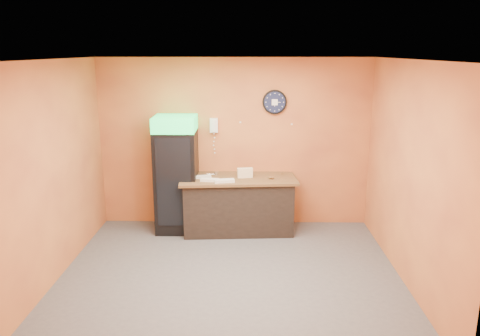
{
  "coord_description": "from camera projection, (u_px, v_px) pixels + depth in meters",
  "views": [
    {
      "loc": [
        0.24,
        -5.67,
        2.91
      ],
      "look_at": [
        0.12,
        0.6,
        1.32
      ],
      "focal_mm": 35.0,
      "sensor_mm": 36.0,
      "label": 1
    }
  ],
  "objects": [
    {
      "name": "floor",
      "position": [
        230.0,
        275.0,
        6.22
      ],
      "size": [
        4.5,
        4.5,
        0.0
      ],
      "primitive_type": "plane",
      "color": "#47474C",
      "rests_on": "ground"
    },
    {
      "name": "wrapped_sandwich_right",
      "position": [
        203.0,
        177.0,
        7.52
      ],
      "size": [
        0.27,
        0.16,
        0.04
      ],
      "primitive_type": "cube",
      "rotation": [
        0.0,
        0.0,
        0.25
      ],
      "color": "silver",
      "rests_on": "butcher_paper"
    },
    {
      "name": "left_wall",
      "position": [
        52.0,
        173.0,
        5.91
      ],
      "size": [
        0.02,
        4.0,
        2.8
      ],
      "primitive_type": "cube",
      "color": "orange",
      "rests_on": "floor"
    },
    {
      "name": "butcher_paper",
      "position": [
        238.0,
        179.0,
        7.56
      ],
      "size": [
        1.92,
        1.0,
        0.04
      ],
      "primitive_type": "cube",
      "rotation": [
        0.0,
        0.0,
        0.07
      ],
      "color": "brown",
      "rests_on": "prep_counter"
    },
    {
      "name": "wrapped_sandwich_mid",
      "position": [
        224.0,
        181.0,
        7.28
      ],
      "size": [
        0.33,
        0.18,
        0.04
      ],
      "primitive_type": "cube",
      "rotation": [
        0.0,
        0.0,
        0.18
      ],
      "color": "silver",
      "rests_on": "butcher_paper"
    },
    {
      "name": "back_wall",
      "position": [
        234.0,
        143.0,
        7.81
      ],
      "size": [
        4.5,
        0.02,
        2.8
      ],
      "primitive_type": "cube",
      "color": "orange",
      "rests_on": "floor"
    },
    {
      "name": "beverage_cooler",
      "position": [
        176.0,
        176.0,
        7.56
      ],
      "size": [
        0.67,
        0.69,
        1.89
      ],
      "rotation": [
        0.0,
        0.0,
        0.01
      ],
      "color": "black",
      "rests_on": "floor"
    },
    {
      "name": "wrapped_sandwich_left",
      "position": [
        210.0,
        180.0,
        7.33
      ],
      "size": [
        0.3,
        0.15,
        0.04
      ],
      "primitive_type": "cube",
      "rotation": [
        0.0,
        0.0,
        -0.14
      ],
      "color": "silver",
      "rests_on": "butcher_paper"
    },
    {
      "name": "prep_counter",
      "position": [
        238.0,
        205.0,
        7.67
      ],
      "size": [
        1.78,
        0.88,
        0.87
      ],
      "primitive_type": "cube",
      "rotation": [
        0.0,
        0.0,
        0.06
      ],
      "color": "black",
      "rests_on": "floor"
    },
    {
      "name": "right_wall",
      "position": [
        409.0,
        175.0,
        5.83
      ],
      "size": [
        0.02,
        4.0,
        2.8
      ],
      "primitive_type": "cube",
      "color": "orange",
      "rests_on": "floor"
    },
    {
      "name": "kitchen_tool",
      "position": [
        216.0,
        173.0,
        7.69
      ],
      "size": [
        0.06,
        0.06,
        0.06
      ],
      "primitive_type": "cylinder",
      "color": "silver",
      "rests_on": "butcher_paper"
    },
    {
      "name": "sub_roll_stack",
      "position": [
        245.0,
        173.0,
        7.53
      ],
      "size": [
        0.26,
        0.13,
        0.16
      ],
      "rotation": [
        0.0,
        0.0,
        0.2
      ],
      "color": "#F3E3BD",
      "rests_on": "butcher_paper"
    },
    {
      "name": "ceiling",
      "position": [
        229.0,
        60.0,
        5.53
      ],
      "size": [
        4.5,
        4.0,
        0.02
      ],
      "primitive_type": "cube",
      "color": "white",
      "rests_on": "back_wall"
    },
    {
      "name": "wall_phone",
      "position": [
        214.0,
        125.0,
        7.69
      ],
      "size": [
        0.13,
        0.11,
        0.24
      ],
      "color": "white",
      "rests_on": "back_wall"
    },
    {
      "name": "wall_clock",
      "position": [
        275.0,
        102.0,
        7.6
      ],
      "size": [
        0.4,
        0.06,
        0.4
      ],
      "color": "black",
      "rests_on": "back_wall"
    }
  ]
}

